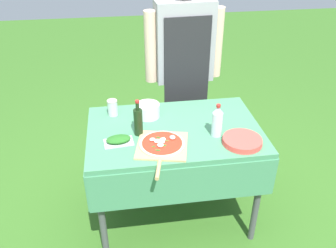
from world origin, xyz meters
TOP-DOWN VIEW (x-y plane):
  - ground_plane at (0.00, 0.00)m, footprint 12.00×12.00m
  - prep_table at (0.00, 0.00)m, footprint 1.18×0.78m
  - person_cook at (0.19, 0.69)m, footprint 0.64×0.23m
  - pizza_on_peel at (-0.11, -0.20)m, footprint 0.37×0.50m
  - oil_bottle at (-0.24, -0.03)m, footprint 0.06×0.06m
  - water_bottle at (0.26, -0.12)m, footprint 0.07×0.07m
  - herb_container at (-0.38, -0.11)m, footprint 0.20×0.13m
  - mixing_tub at (-0.16, 0.19)m, footprint 0.17×0.17m
  - plate_stack at (0.40, -0.23)m, footprint 0.25×0.25m
  - sauce_jar at (-0.41, 0.25)m, footprint 0.07×0.07m

SIDE VIEW (x-z plane):
  - ground_plane at x=0.00m, z-range 0.00..0.00m
  - prep_table at x=0.00m, z-range 0.30..1.10m
  - pizza_on_peel at x=-0.11m, z-range 0.79..0.84m
  - plate_stack at x=0.40m, z-range 0.80..0.83m
  - herb_container at x=-0.38m, z-range 0.80..0.84m
  - mixing_tub at x=-0.16m, z-range 0.80..0.90m
  - sauce_jar at x=-0.41m, z-range 0.79..0.91m
  - oil_bottle at x=-0.24m, z-range 0.77..1.02m
  - water_bottle at x=0.26m, z-range 0.79..1.02m
  - person_cook at x=0.19m, z-range 0.15..1.86m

